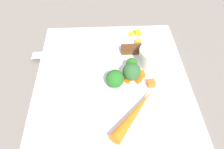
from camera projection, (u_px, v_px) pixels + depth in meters
name	position (u px, v px, depth m)	size (l,w,h in m)	color
ground_plane	(112.00, 81.00, 0.62)	(4.00, 4.00, 0.00)	gray
cutting_board	(112.00, 79.00, 0.62)	(0.44, 0.37, 0.01)	white
prep_bowl	(154.00, 57.00, 0.64)	(0.07, 0.07, 0.05)	white
chef_knife	(110.00, 51.00, 0.68)	(0.03, 0.30, 0.02)	silver
whole_carrot	(135.00, 113.00, 0.52)	(0.03, 0.03, 0.15)	orange
carrot_dice_0	(141.00, 75.00, 0.61)	(0.02, 0.02, 0.01)	orange
carrot_dice_1	(151.00, 83.00, 0.59)	(0.02, 0.02, 0.01)	orange
carrot_dice_2	(138.00, 79.00, 0.60)	(0.01, 0.02, 0.02)	orange
carrot_dice_3	(128.00, 79.00, 0.60)	(0.01, 0.01, 0.01)	orange
carrot_dice_4	(135.00, 76.00, 0.61)	(0.01, 0.01, 0.01)	orange
carrot_dice_5	(130.00, 76.00, 0.61)	(0.01, 0.01, 0.01)	orange
pepper_dice_0	(131.00, 34.00, 0.74)	(0.01, 0.01, 0.01)	yellow
pepper_dice_1	(158.00, 45.00, 0.70)	(0.02, 0.02, 0.01)	yellow
pepper_dice_2	(143.00, 50.00, 0.68)	(0.02, 0.02, 0.02)	yellow
pepper_dice_3	(138.00, 33.00, 0.74)	(0.02, 0.02, 0.01)	yellow
pepper_dice_4	(159.00, 48.00, 0.68)	(0.02, 0.02, 0.02)	yellow
pepper_dice_5	(138.00, 42.00, 0.71)	(0.02, 0.01, 0.01)	yellow
broccoli_floret_0	(132.00, 72.00, 0.59)	(0.04, 0.04, 0.05)	#86C469
broccoli_floret_1	(115.00, 79.00, 0.59)	(0.04, 0.04, 0.04)	#8BC066
broccoli_floret_2	(132.00, 64.00, 0.62)	(0.03, 0.03, 0.04)	#90C05D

